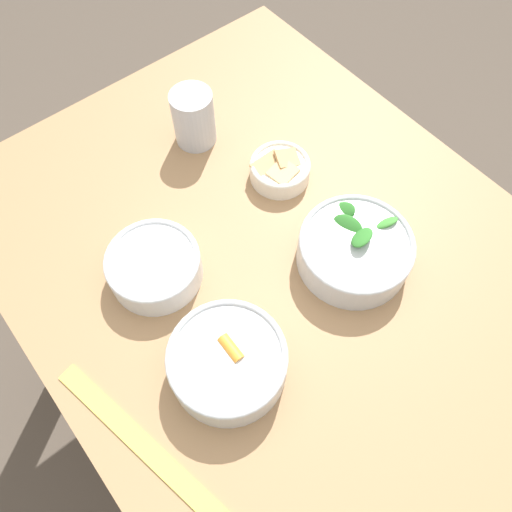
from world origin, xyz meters
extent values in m
plane|color=#4C4238|center=(0.00, 0.00, 0.00)|extent=(10.00, 10.00, 0.00)
cube|color=#99724C|center=(0.00, 0.00, 0.74)|extent=(1.17, 0.82, 0.03)
cube|color=olive|center=(0.52, -0.35, 0.36)|extent=(0.06, 0.06, 0.72)
cube|color=olive|center=(0.52, 0.35, 0.36)|extent=(0.06, 0.06, 0.72)
cylinder|color=silver|center=(-0.05, 0.18, 0.78)|extent=(0.17, 0.17, 0.06)
torus|color=silver|center=(-0.05, 0.18, 0.81)|extent=(0.17, 0.17, 0.01)
cylinder|color=orange|center=(-0.01, 0.19, 0.80)|extent=(0.06, 0.04, 0.02)
cylinder|color=orange|center=(-0.05, 0.18, 0.80)|extent=(0.06, 0.03, 0.02)
cylinder|color=orange|center=(-0.03, 0.14, 0.80)|extent=(0.05, 0.03, 0.02)
cylinder|color=orange|center=(-0.04, 0.17, 0.81)|extent=(0.04, 0.02, 0.02)
cylinder|color=silver|center=(-0.03, -0.09, 0.78)|extent=(0.19, 0.19, 0.06)
torus|color=silver|center=(-0.03, -0.09, 0.81)|extent=(0.19, 0.19, 0.01)
ellipsoid|color=#2D7028|center=(-0.07, -0.13, 0.80)|extent=(0.04, 0.04, 0.02)
ellipsoid|color=#3D8433|center=(-0.09, -0.06, 0.80)|extent=(0.05, 0.06, 0.03)
ellipsoid|color=#2D7028|center=(-0.03, -0.10, 0.82)|extent=(0.05, 0.06, 0.03)
ellipsoid|color=#2D7028|center=(0.03, -0.11, 0.80)|extent=(0.06, 0.06, 0.05)
ellipsoid|color=#2D7028|center=(0.00, -0.10, 0.81)|extent=(0.06, 0.05, 0.03)
ellipsoid|color=#3D8433|center=(-0.03, -0.15, 0.80)|extent=(0.06, 0.06, 0.05)
ellipsoid|color=#3D8433|center=(0.02, -0.11, 0.80)|extent=(0.05, 0.04, 0.03)
cylinder|color=silver|center=(0.15, 0.18, 0.78)|extent=(0.15, 0.15, 0.05)
torus|color=silver|center=(0.15, 0.18, 0.80)|extent=(0.15, 0.15, 0.01)
cylinder|color=#9E6B4C|center=(0.15, 0.18, 0.77)|extent=(0.14, 0.14, 0.03)
ellipsoid|color=#A36B4C|center=(0.10, 0.14, 0.79)|extent=(0.01, 0.01, 0.01)
ellipsoid|color=#AD7551|center=(0.10, 0.15, 0.79)|extent=(0.01, 0.01, 0.01)
ellipsoid|color=#8E5B3D|center=(0.15, 0.16, 0.79)|extent=(0.01, 0.01, 0.01)
ellipsoid|color=#8E5B3D|center=(0.13, 0.13, 0.79)|extent=(0.01, 0.01, 0.01)
ellipsoid|color=#8E5B3D|center=(0.19, 0.22, 0.79)|extent=(0.01, 0.01, 0.01)
ellipsoid|color=#A36B4C|center=(0.14, 0.21, 0.79)|extent=(0.01, 0.01, 0.01)
ellipsoid|color=#A36B4C|center=(0.13, 0.24, 0.79)|extent=(0.01, 0.01, 0.01)
ellipsoid|color=#8E5B3D|center=(0.17, 0.12, 0.79)|extent=(0.01, 0.01, 0.01)
ellipsoid|color=#8E5B3D|center=(0.14, 0.18, 0.79)|extent=(0.01, 0.01, 0.01)
ellipsoid|color=#AD7551|center=(0.20, 0.15, 0.79)|extent=(0.01, 0.01, 0.01)
ellipsoid|color=#8E5B3D|center=(0.10, 0.16, 0.79)|extent=(0.01, 0.01, 0.01)
cylinder|color=beige|center=(0.19, 0.15, 0.79)|extent=(0.03, 0.03, 0.01)
cylinder|color=beige|center=(0.17, 0.14, 0.79)|extent=(0.03, 0.03, 0.01)
cylinder|color=#E0A88E|center=(0.14, 0.12, 0.79)|extent=(0.03, 0.03, 0.01)
cylinder|color=silver|center=(0.18, -0.11, 0.77)|extent=(0.11, 0.11, 0.03)
torus|color=silver|center=(0.18, -0.11, 0.78)|extent=(0.11, 0.11, 0.01)
cube|color=tan|center=(0.19, -0.13, 0.77)|extent=(0.08, 0.08, 0.01)
cube|color=tan|center=(0.19, -0.10, 0.78)|extent=(0.05, 0.05, 0.02)
cube|color=tan|center=(0.18, -0.10, 0.78)|extent=(0.05, 0.05, 0.02)
cube|color=tan|center=(0.18, -0.09, 0.78)|extent=(0.05, 0.06, 0.02)
cube|color=tan|center=(0.16, -0.10, 0.79)|extent=(0.05, 0.05, 0.01)
cube|color=tan|center=(0.18, -0.13, 0.79)|extent=(0.05, 0.05, 0.02)
cube|color=#EADB4C|center=(-0.06, 0.34, 0.75)|extent=(0.33, 0.09, 0.00)
cylinder|color=#B2B7C1|center=(0.35, -0.05, 0.80)|extent=(0.08, 0.08, 0.11)
camera|label=1|loc=(-0.24, 0.29, 1.49)|focal=35.00mm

